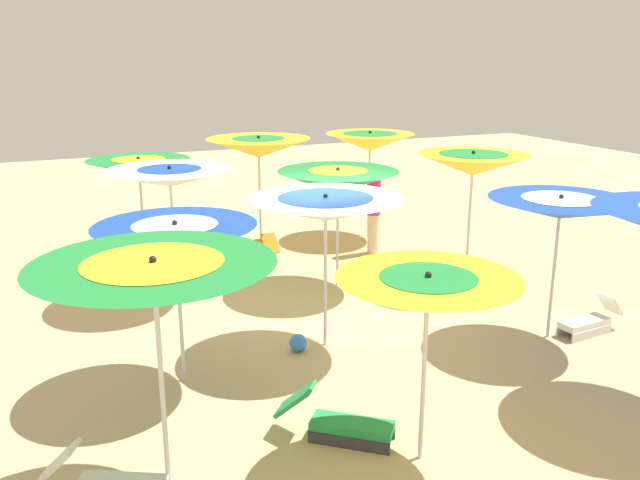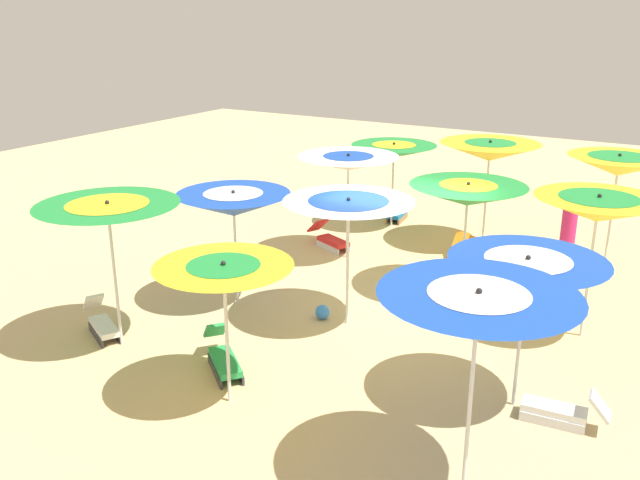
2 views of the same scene
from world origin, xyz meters
name	(u,v)px [view 2 (image 2 of 2)]	position (x,y,z in m)	size (l,w,h in m)	color
ground	(404,310)	(0.00, 0.00, -0.02)	(39.43, 39.43, 0.04)	#D1B57F
beach_umbrella_0	(619,165)	(-4.26, 2.88, 2.25)	(2.08, 2.08, 2.51)	silver
beach_umbrella_1	(490,151)	(-4.27, 0.14, 2.27)	(2.27, 2.27, 2.53)	silver
beach_umbrella_2	(394,151)	(-4.61, -2.39, 1.96)	(2.15, 2.15, 2.18)	silver
beach_umbrella_3	(598,209)	(-0.54, 3.07, 2.27)	(2.06, 2.06, 2.53)	silver
beach_umbrella_4	(468,195)	(-1.29, 0.66, 2.01)	(2.22, 2.22, 2.26)	silver
beach_umbrella_5	(348,163)	(-1.95, -2.26, 2.18)	(2.21, 2.21, 2.39)	silver
beach_umbrella_6	(527,270)	(2.21, 2.65, 2.05)	(2.12, 2.12, 2.27)	silver
beach_umbrella_7	(348,210)	(1.07, -0.65, 2.11)	(2.24, 2.24, 2.34)	silver
beach_umbrella_8	(234,204)	(1.36, -2.86, 1.97)	(2.09, 2.09, 2.23)	silver
beach_umbrella_9	(478,309)	(4.29, 2.63, 2.30)	(2.19, 2.19, 2.55)	silver
beach_umbrella_10	(224,276)	(4.17, -0.89, 1.92)	(1.91, 1.91, 2.15)	silver
beach_umbrella_11	(108,213)	(3.69, -3.53, 2.29)	(2.27, 2.27, 2.51)	silver
lounger_0	(223,357)	(3.50, -1.52, 0.21)	(1.14, 1.28, 0.62)	#333338
lounger_1	(561,410)	(2.35, 3.32, 0.20)	(0.43, 1.16, 0.56)	silver
lounger_2	(330,239)	(-2.32, -2.91, 0.21)	(0.86, 1.32, 0.60)	silver
lounger_3	(467,244)	(-3.62, -0.03, 0.21)	(1.20, 0.34, 0.59)	silver
lounger_4	(102,323)	(3.59, -4.08, 0.21)	(0.87, 1.25, 0.62)	#333338
lounger_5	(398,212)	(-5.20, -2.46, 0.20)	(1.27, 0.49, 0.54)	olive
beachgoer_0	(568,237)	(-2.89, 2.27, 0.98)	(0.30, 0.30, 1.86)	beige
beach_ball	(322,312)	(1.14, -1.11, 0.13)	(0.27, 0.27, 0.27)	#337FE5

